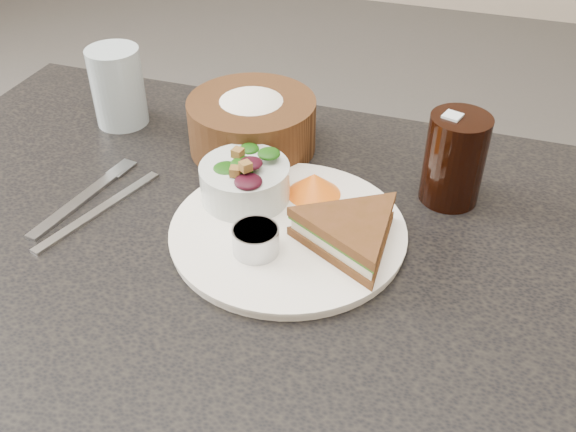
{
  "coord_description": "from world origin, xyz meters",
  "views": [
    {
      "loc": [
        0.25,
        -0.54,
        1.24
      ],
      "look_at": [
        0.06,
        0.02,
        0.78
      ],
      "focal_mm": 40.0,
      "sensor_mm": 36.0,
      "label": 1
    }
  ],
  "objects_px": {
    "salad_bowl": "(245,176)",
    "bread_basket": "(252,116)",
    "dining_table": "(245,423)",
    "water_glass": "(118,87)",
    "sandwich": "(351,233)",
    "dinner_plate": "(288,232)",
    "dressing_ramekin": "(256,240)",
    "cola_glass": "(455,155)"
  },
  "relations": [
    {
      "from": "sandwich",
      "to": "cola_glass",
      "type": "xyz_separation_m",
      "value": [
        0.09,
        0.15,
        0.03
      ]
    },
    {
      "from": "sandwich",
      "to": "bread_basket",
      "type": "relative_size",
      "value": 0.85
    },
    {
      "from": "bread_basket",
      "to": "cola_glass",
      "type": "bearing_deg",
      "value": -7.07
    },
    {
      "from": "dinner_plate",
      "to": "salad_bowl",
      "type": "xyz_separation_m",
      "value": [
        -0.07,
        0.04,
        0.04
      ]
    },
    {
      "from": "dinner_plate",
      "to": "salad_bowl",
      "type": "bearing_deg",
      "value": 149.21
    },
    {
      "from": "dressing_ramekin",
      "to": "cola_glass",
      "type": "distance_m",
      "value": 0.27
    },
    {
      "from": "dinner_plate",
      "to": "sandwich",
      "type": "bearing_deg",
      "value": -7.42
    },
    {
      "from": "dressing_ramekin",
      "to": "bread_basket",
      "type": "distance_m",
      "value": 0.24
    },
    {
      "from": "sandwich",
      "to": "dressing_ramekin",
      "type": "height_order",
      "value": "sandwich"
    },
    {
      "from": "dressing_ramekin",
      "to": "water_glass",
      "type": "distance_m",
      "value": 0.39
    },
    {
      "from": "dinner_plate",
      "to": "water_glass",
      "type": "xyz_separation_m",
      "value": [
        -0.33,
        0.18,
        0.05
      ]
    },
    {
      "from": "salad_bowl",
      "to": "dressing_ramekin",
      "type": "relative_size",
      "value": 2.11
    },
    {
      "from": "salad_bowl",
      "to": "bread_basket",
      "type": "height_order",
      "value": "bread_basket"
    },
    {
      "from": "dinner_plate",
      "to": "water_glass",
      "type": "relative_size",
      "value": 2.37
    },
    {
      "from": "water_glass",
      "to": "cola_glass",
      "type": "bearing_deg",
      "value": -4.82
    },
    {
      "from": "bread_basket",
      "to": "water_glass",
      "type": "relative_size",
      "value": 1.53
    },
    {
      "from": "sandwich",
      "to": "water_glass",
      "type": "height_order",
      "value": "water_glass"
    },
    {
      "from": "dinner_plate",
      "to": "dressing_ramekin",
      "type": "relative_size",
      "value": 5.25
    },
    {
      "from": "salad_bowl",
      "to": "cola_glass",
      "type": "height_order",
      "value": "cola_glass"
    },
    {
      "from": "salad_bowl",
      "to": "bread_basket",
      "type": "bearing_deg",
      "value": 107.44
    },
    {
      "from": "dressing_ramekin",
      "to": "bread_basket",
      "type": "xyz_separation_m",
      "value": [
        -0.09,
        0.23,
        0.02
      ]
    },
    {
      "from": "dining_table",
      "to": "bread_basket",
      "type": "xyz_separation_m",
      "value": [
        -0.05,
        0.2,
        0.43
      ]
    },
    {
      "from": "salad_bowl",
      "to": "cola_glass",
      "type": "distance_m",
      "value": 0.26
    },
    {
      "from": "dining_table",
      "to": "salad_bowl",
      "type": "height_order",
      "value": "salad_bowl"
    },
    {
      "from": "sandwich",
      "to": "dining_table",
      "type": "bearing_deg",
      "value": -146.46
    },
    {
      "from": "sandwich",
      "to": "dressing_ramekin",
      "type": "xyz_separation_m",
      "value": [
        -0.1,
        -0.04,
        -0.0
      ]
    },
    {
      "from": "bread_basket",
      "to": "water_glass",
      "type": "height_order",
      "value": "water_glass"
    },
    {
      "from": "dining_table",
      "to": "cola_glass",
      "type": "height_order",
      "value": "cola_glass"
    },
    {
      "from": "dining_table",
      "to": "bread_basket",
      "type": "relative_size",
      "value": 5.58
    },
    {
      "from": "salad_bowl",
      "to": "water_glass",
      "type": "height_order",
      "value": "water_glass"
    },
    {
      "from": "dining_table",
      "to": "water_glass",
      "type": "height_order",
      "value": "water_glass"
    },
    {
      "from": "sandwich",
      "to": "bread_basket",
      "type": "bearing_deg",
      "value": 164.34
    },
    {
      "from": "cola_glass",
      "to": "water_glass",
      "type": "relative_size",
      "value": 1.1
    },
    {
      "from": "dinner_plate",
      "to": "dressing_ramekin",
      "type": "distance_m",
      "value": 0.06
    },
    {
      "from": "cola_glass",
      "to": "salad_bowl",
      "type": "bearing_deg",
      "value": -157.88
    },
    {
      "from": "cola_glass",
      "to": "dining_table",
      "type": "bearing_deg",
      "value": -145.13
    },
    {
      "from": "sandwich",
      "to": "dressing_ramekin",
      "type": "relative_size",
      "value": 2.88
    },
    {
      "from": "salad_bowl",
      "to": "sandwich",
      "type": "bearing_deg",
      "value": -19.3
    },
    {
      "from": "water_glass",
      "to": "dining_table",
      "type": "bearing_deg",
      "value": -37.7
    },
    {
      "from": "salad_bowl",
      "to": "cola_glass",
      "type": "xyz_separation_m",
      "value": [
        0.24,
        0.1,
        0.02
      ]
    },
    {
      "from": "cola_glass",
      "to": "water_glass",
      "type": "bearing_deg",
      "value": 175.18
    },
    {
      "from": "dinner_plate",
      "to": "salad_bowl",
      "type": "height_order",
      "value": "salad_bowl"
    }
  ]
}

